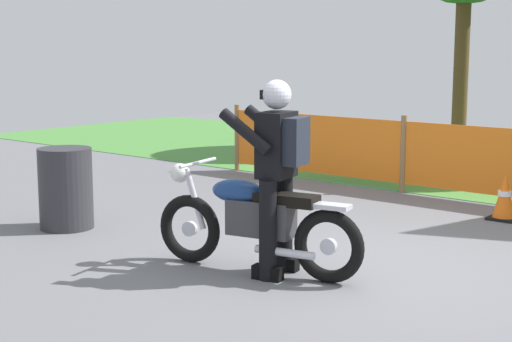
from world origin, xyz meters
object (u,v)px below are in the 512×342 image
(spare_drum, at_px, (66,188))
(rider_lead, at_px, (277,167))
(motorcycle_lead, at_px, (255,221))
(traffic_cone, at_px, (505,197))

(spare_drum, bearing_deg, rider_lead, 1.42)
(motorcycle_lead, xyz_separation_m, spare_drum, (-2.64, -0.02, -0.02))
(traffic_cone, relative_size, spare_drum, 0.60)
(rider_lead, height_order, traffic_cone, rider_lead)
(motorcycle_lead, distance_m, traffic_cone, 3.53)
(rider_lead, relative_size, traffic_cone, 3.19)
(rider_lead, xyz_separation_m, spare_drum, (-2.85, -0.07, -0.51))
(motorcycle_lead, xyz_separation_m, traffic_cone, (0.88, 3.41, -0.20))
(motorcycle_lead, relative_size, traffic_cone, 3.74)
(motorcycle_lead, distance_m, rider_lead, 0.54)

